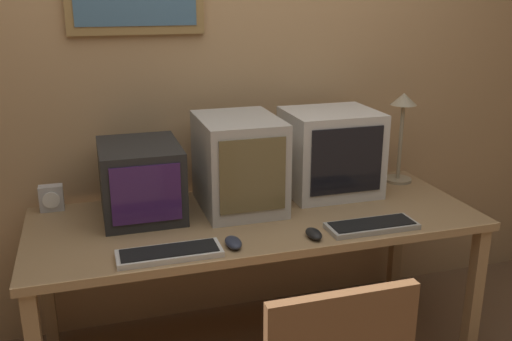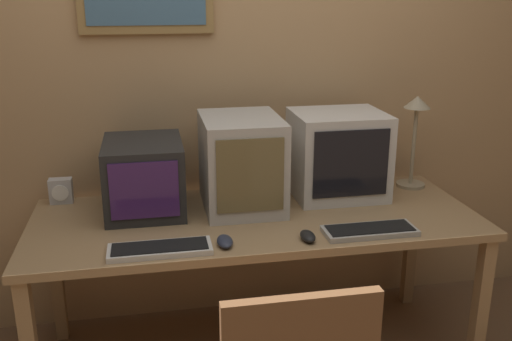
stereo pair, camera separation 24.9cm
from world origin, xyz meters
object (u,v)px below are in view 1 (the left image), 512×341
(monitor_right, at_px, (330,152))
(desk_lamp, at_px, (402,121))
(keyboard_main, at_px, (169,253))
(mouse_far_corner, at_px, (314,234))
(mouse_near_keyboard, at_px, (233,242))
(monitor_left, at_px, (141,180))
(keyboard_side, at_px, (372,226))
(desk_clock, at_px, (51,198))
(monitor_center, at_px, (239,163))

(monitor_right, relative_size, desk_lamp, 0.92)
(keyboard_main, relative_size, mouse_far_corner, 3.70)
(mouse_near_keyboard, distance_m, desk_lamp, 1.21)
(monitor_left, bearing_deg, keyboard_side, -26.39)
(monitor_right, distance_m, keyboard_main, 1.03)
(desk_lamp, bearing_deg, mouse_near_keyboard, -152.94)
(monitor_left, bearing_deg, mouse_near_keyboard, -56.33)
(desk_clock, bearing_deg, mouse_near_keyboard, -41.70)
(keyboard_side, distance_m, mouse_far_corner, 0.27)
(monitor_right, bearing_deg, desk_clock, 174.13)
(keyboard_side, bearing_deg, monitor_center, 138.27)
(monitor_left, bearing_deg, mouse_far_corner, -36.30)
(monitor_right, relative_size, desk_clock, 3.66)
(monitor_left, distance_m, desk_lamp, 1.35)
(monitor_center, distance_m, mouse_far_corner, 0.52)
(keyboard_main, height_order, keyboard_side, same)
(mouse_near_keyboard, xyz_separation_m, desk_clock, (-0.70, 0.62, 0.04))
(monitor_left, distance_m, mouse_far_corner, 0.81)
(monitor_left, height_order, keyboard_main, monitor_left)
(monitor_center, distance_m, mouse_near_keyboard, 0.48)
(keyboard_main, relative_size, mouse_near_keyboard, 3.46)
(keyboard_side, height_order, mouse_far_corner, mouse_far_corner)
(monitor_right, distance_m, keyboard_side, 0.52)
(monitor_left, bearing_deg, monitor_center, -4.35)
(keyboard_main, height_order, mouse_near_keyboard, mouse_near_keyboard)
(monitor_left, relative_size, monitor_right, 1.02)
(mouse_far_corner, bearing_deg, desk_clock, 148.42)
(monitor_left, distance_m, keyboard_main, 0.49)
(monitor_left, bearing_deg, desk_clock, 157.22)
(monitor_left, relative_size, mouse_far_corner, 4.08)
(desk_clock, bearing_deg, desk_lamp, -2.92)
(monitor_center, xyz_separation_m, mouse_near_keyboard, (-0.14, -0.42, -0.19))
(mouse_far_corner, height_order, desk_clock, desk_clock)
(keyboard_main, relative_size, desk_lamp, 0.85)
(monitor_right, bearing_deg, mouse_far_corner, -119.95)
(monitor_right, distance_m, desk_clock, 1.33)
(keyboard_side, relative_size, desk_lamp, 0.83)
(monitor_center, relative_size, keyboard_side, 1.18)
(monitor_center, bearing_deg, monitor_right, 7.41)
(keyboard_side, bearing_deg, monitor_left, 153.61)
(monitor_center, bearing_deg, monitor_left, 175.65)
(desk_lamp, bearing_deg, keyboard_main, -157.25)
(keyboard_side, distance_m, desk_clock, 1.44)
(desk_clock, distance_m, desk_lamp, 1.76)
(monitor_center, height_order, mouse_near_keyboard, monitor_center)
(monitor_right, height_order, desk_lamp, desk_lamp)
(keyboard_main, xyz_separation_m, keyboard_side, (0.86, 0.01, 0.00))
(monitor_center, relative_size, keyboard_main, 1.15)
(monitor_center, distance_m, keyboard_main, 0.62)
(mouse_far_corner, relative_size, desk_lamp, 0.23)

